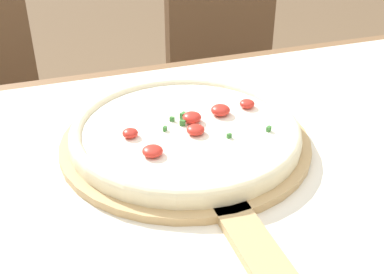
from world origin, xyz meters
name	(u,v)px	position (x,y,z in m)	size (l,w,h in m)	color
dining_table	(219,243)	(0.00, 0.00, 0.66)	(1.40, 0.89, 0.77)	brown
towel_cloth	(221,183)	(0.00, 0.00, 0.77)	(1.32, 0.81, 0.00)	white
pizza_peel	(190,148)	(-0.01, 0.09, 0.78)	(0.38, 0.58, 0.01)	tan
pizza	(186,130)	(-0.01, 0.11, 0.80)	(0.35, 0.35, 0.03)	beige
chair_right	(233,82)	(0.39, 0.81, 0.52)	(0.44, 0.44, 0.90)	brown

